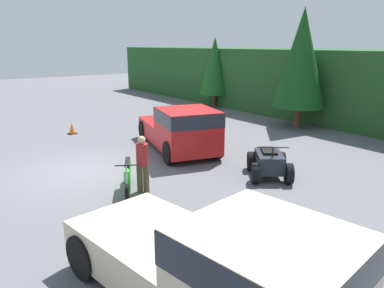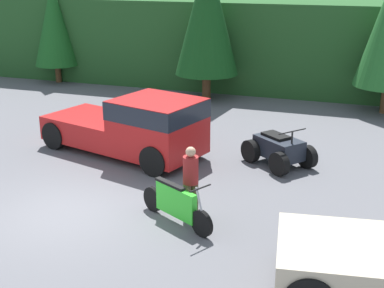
{
  "view_description": "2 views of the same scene",
  "coord_description": "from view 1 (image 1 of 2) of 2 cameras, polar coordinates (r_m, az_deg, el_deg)",
  "views": [
    {
      "loc": [
        12.37,
        -4.35,
        4.38
      ],
      "look_at": [
        2.1,
        3.21,
        0.95
      ],
      "focal_mm": 35.0,
      "sensor_mm": 36.0,
      "label": 1
    },
    {
      "loc": [
        6.62,
        -9.99,
        5.7
      ],
      "look_at": [
        2.1,
        3.21,
        0.95
      ],
      "focal_mm": 50.0,
      "sensor_mm": 36.0,
      "label": 2
    }
  ],
  "objects": [
    {
      "name": "ground_plane",
      "position": [
        13.82,
        -16.13,
        -4.03
      ],
      "size": [
        80.0,
        80.0,
        0.0
      ],
      "primitive_type": "plane",
      "color": "#5B5B60"
    },
    {
      "name": "hillside_backdrop",
      "position": [
        23.93,
        22.47,
        8.27
      ],
      "size": [
        44.0,
        6.0,
        4.04
      ],
      "color": "#235123",
      "rests_on": "ground_plane"
    },
    {
      "name": "quad_atv",
      "position": [
        12.91,
        11.67,
        -2.86
      ],
      "size": [
        2.35,
        2.24,
        1.19
      ],
      "rotation": [
        0.0,
        0.0,
        -0.67
      ],
      "color": "black",
      "rests_on": "ground_plane"
    },
    {
      "name": "rider_person",
      "position": [
        11.29,
        -7.57,
        -2.75
      ],
      "size": [
        0.51,
        0.51,
        1.75
      ],
      "rotation": [
        0.0,
        0.0,
        -0.78
      ],
      "color": "brown",
      "rests_on": "ground_plane"
    },
    {
      "name": "pickup_truck_second",
      "position": [
        6.16,
        4.82,
        -18.19
      ],
      "size": [
        5.5,
        2.9,
        1.92
      ],
      "rotation": [
        0.0,
        0.0,
        0.15
      ],
      "color": "beige",
      "rests_on": "ground_plane"
    },
    {
      "name": "traffic_cone",
      "position": [
        19.67,
        -17.82,
        2.22
      ],
      "size": [
        0.42,
        0.42,
        0.55
      ],
      "color": "black",
      "rests_on": "ground_plane"
    },
    {
      "name": "tree_mid_left",
      "position": [
        20.63,
        16.36,
        12.43
      ],
      "size": [
        2.73,
        2.73,
        6.21
      ],
      "color": "brown",
      "rests_on": "ground_plane"
    },
    {
      "name": "dirt_bike",
      "position": [
        11.46,
        -9.75,
        -5.1
      ],
      "size": [
        2.09,
        1.26,
        1.15
      ],
      "rotation": [
        0.0,
        0.0,
        -0.5
      ],
      "color": "black",
      "rests_on": "ground_plane"
    },
    {
      "name": "tree_left",
      "position": [
        26.9,
        3.49,
        11.78
      ],
      "size": [
        2.14,
        2.14,
        4.86
      ],
      "color": "brown",
      "rests_on": "ground_plane"
    },
    {
      "name": "pickup_truck_red",
      "position": [
        15.41,
        -1.68,
        2.41
      ],
      "size": [
        5.61,
        3.46,
        1.92
      ],
      "rotation": [
        0.0,
        0.0,
        -0.27
      ],
      "color": "red",
      "rests_on": "ground_plane"
    }
  ]
}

